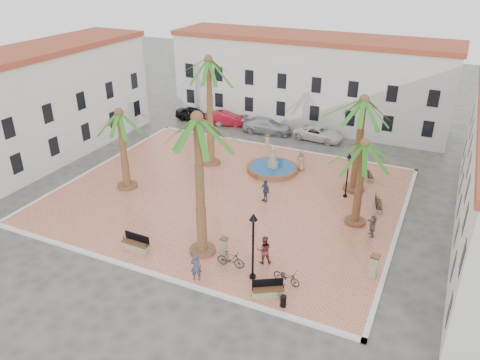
{
  "coord_description": "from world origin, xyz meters",
  "views": [
    {
      "loc": [
        14.76,
        -29.35,
        17.63
      ],
      "look_at": [
        1.0,
        0.0,
        1.6
      ],
      "focal_mm": 35.0,
      "sensor_mm": 36.0,
      "label": 1
    }
  ],
  "objects_px": {
    "palm_ne": "(363,111)",
    "bench_se": "(268,292)",
    "palm_s": "(198,133)",
    "pedestrian_fountain_a": "(301,161)",
    "bollard_n": "(267,141)",
    "car_black": "(194,114)",
    "bench_s": "(136,245)",
    "bench_ne": "(368,176)",
    "pedestrian_north": "(219,131)",
    "fountain": "(272,168)",
    "bench_e": "(378,206)",
    "cyclist_b": "(264,250)",
    "bicycle_b": "(231,259)",
    "palm_e": "(363,154)",
    "palm_sw": "(120,123)",
    "bollard_e": "(374,266)",
    "palm_nw": "(209,71)",
    "car_white": "(318,133)",
    "bicycle_a": "(287,277)",
    "lamppost_e": "(348,168)",
    "car_silver": "(267,126)",
    "lamppost_s": "(253,235)",
    "car_red": "(225,118)",
    "pedestrian_fountain_b": "(265,191)",
    "bollard_se": "(224,246)",
    "cyclist_a": "(196,267)",
    "litter_bin": "(283,301)",
    "pedestrian_east": "(372,226)"
  },
  "relations": [
    {
      "from": "palm_sw",
      "to": "bicycle_b",
      "type": "height_order",
      "value": "palm_sw"
    },
    {
      "from": "fountain",
      "to": "bench_e",
      "type": "height_order",
      "value": "fountain"
    },
    {
      "from": "cyclist_b",
      "to": "car_black",
      "type": "distance_m",
      "value": 28.08
    },
    {
      "from": "bench_s",
      "to": "bollard_e",
      "type": "xyz_separation_m",
      "value": [
        14.45,
        3.69,
        0.47
      ]
    },
    {
      "from": "fountain",
      "to": "litter_bin",
      "type": "distance_m",
      "value": 17.31
    },
    {
      "from": "palm_e",
      "to": "car_red",
      "type": "bearing_deg",
      "value": 140.0
    },
    {
      "from": "bench_ne",
      "to": "pedestrian_north",
      "type": "distance_m",
      "value": 16.04
    },
    {
      "from": "pedestrian_fountain_a",
      "to": "pedestrian_north",
      "type": "relative_size",
      "value": 1.04
    },
    {
      "from": "palm_sw",
      "to": "car_black",
      "type": "xyz_separation_m",
      "value": [
        -3.6,
        17.04,
        -4.94
      ]
    },
    {
      "from": "palm_sw",
      "to": "pedestrian_fountain_a",
      "type": "xyz_separation_m",
      "value": [
        11.84,
        9.11,
        -4.61
      ]
    },
    {
      "from": "bench_s",
      "to": "bicycle_a",
      "type": "distance_m",
      "value": 10.06
    },
    {
      "from": "palm_e",
      "to": "bench_se",
      "type": "distance_m",
      "value": 11.41
    },
    {
      "from": "bollard_e",
      "to": "car_black",
      "type": "height_order",
      "value": "bollard_e"
    },
    {
      "from": "palm_s",
      "to": "bench_ne",
      "type": "height_order",
      "value": "palm_s"
    },
    {
      "from": "palm_s",
      "to": "bench_se",
      "type": "height_order",
      "value": "palm_s"
    },
    {
      "from": "pedestrian_fountain_b",
      "to": "bollard_se",
      "type": "bearing_deg",
      "value": -55.26
    },
    {
      "from": "palm_nw",
      "to": "palm_e",
      "type": "relative_size",
      "value": 1.52
    },
    {
      "from": "bench_e",
      "to": "bollard_e",
      "type": "relative_size",
      "value": 1.21
    },
    {
      "from": "bicycle_b",
      "to": "palm_e",
      "type": "bearing_deg",
      "value": -38.85
    },
    {
      "from": "palm_s",
      "to": "bollard_e",
      "type": "bearing_deg",
      "value": 11.24
    },
    {
      "from": "lamppost_s",
      "to": "bollard_n",
      "type": "relative_size",
      "value": 3.53
    },
    {
      "from": "bollard_n",
      "to": "cyclist_b",
      "type": "distance_m",
      "value": 18.91
    },
    {
      "from": "bollard_e",
      "to": "pedestrian_fountain_a",
      "type": "bearing_deg",
      "value": 124.79
    },
    {
      "from": "bench_s",
      "to": "bench_se",
      "type": "xyz_separation_m",
      "value": [
        9.45,
        -0.57,
        -0.02
      ]
    },
    {
      "from": "palm_nw",
      "to": "car_red",
      "type": "bearing_deg",
      "value": 110.03
    },
    {
      "from": "palm_ne",
      "to": "bench_se",
      "type": "xyz_separation_m",
      "value": [
        -1.42,
        -14.96,
        -6.34
      ]
    },
    {
      "from": "lamppost_s",
      "to": "lamppost_e",
      "type": "height_order",
      "value": "lamppost_s"
    },
    {
      "from": "bollard_n",
      "to": "car_black",
      "type": "height_order",
      "value": "car_black"
    },
    {
      "from": "lamppost_e",
      "to": "bollard_n",
      "type": "height_order",
      "value": "lamppost_e"
    },
    {
      "from": "litter_bin",
      "to": "pedestrian_east",
      "type": "relative_size",
      "value": 0.43
    },
    {
      "from": "car_white",
      "to": "cyclist_a",
      "type": "bearing_deg",
      "value": -174.69
    },
    {
      "from": "bollard_e",
      "to": "car_white",
      "type": "distance_m",
      "value": 22.64
    },
    {
      "from": "palm_sw",
      "to": "bench_ne",
      "type": "distance_m",
      "value": 20.85
    },
    {
      "from": "fountain",
      "to": "cyclist_b",
      "type": "xyz_separation_m",
      "value": [
        4.43,
        -12.67,
        0.63
      ]
    },
    {
      "from": "lamppost_s",
      "to": "cyclist_b",
      "type": "height_order",
      "value": "lamppost_s"
    },
    {
      "from": "palm_sw",
      "to": "bicycle_a",
      "type": "height_order",
      "value": "palm_sw"
    },
    {
      "from": "bench_s",
      "to": "palm_sw",
      "type": "bearing_deg",
      "value": 131.79
    },
    {
      "from": "palm_s",
      "to": "pedestrian_fountain_a",
      "type": "height_order",
      "value": "palm_s"
    },
    {
      "from": "car_silver",
      "to": "bicycle_a",
      "type": "bearing_deg",
      "value": -161.56
    },
    {
      "from": "palm_nw",
      "to": "car_white",
      "type": "distance_m",
      "value": 14.68
    },
    {
      "from": "lamppost_e",
      "to": "litter_bin",
      "type": "height_order",
      "value": "lamppost_e"
    },
    {
      "from": "palm_s",
      "to": "bollard_e",
      "type": "relative_size",
      "value": 6.33
    },
    {
      "from": "bench_se",
      "to": "palm_nw",
      "type": "bearing_deg",
      "value": 97.31
    },
    {
      "from": "lamppost_s",
      "to": "car_black",
      "type": "bearing_deg",
      "value": 126.89
    },
    {
      "from": "palm_nw",
      "to": "bicycle_a",
      "type": "distance_m",
      "value": 19.48
    },
    {
      "from": "cyclist_b",
      "to": "palm_ne",
      "type": "bearing_deg",
      "value": -130.32
    },
    {
      "from": "bollard_n",
      "to": "lamppost_e",
      "type": "bearing_deg",
      "value": -36.3
    },
    {
      "from": "lamppost_e",
      "to": "car_black",
      "type": "xyz_separation_m",
      "value": [
        -20.15,
        11.14,
        -1.9
      ]
    },
    {
      "from": "bench_se",
      "to": "pedestrian_fountain_a",
      "type": "height_order",
      "value": "pedestrian_fountain_a"
    },
    {
      "from": "lamppost_s",
      "to": "fountain",
      "type": "bearing_deg",
      "value": 107.08
    }
  ]
}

